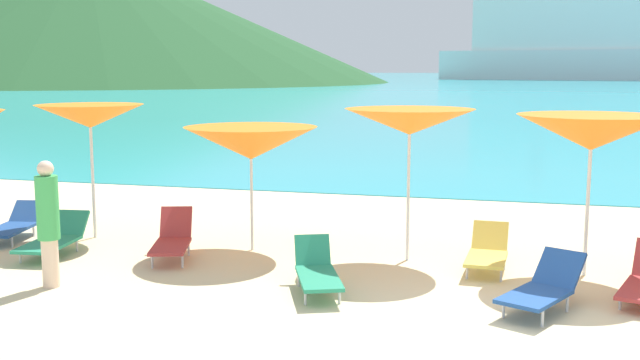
{
  "coord_description": "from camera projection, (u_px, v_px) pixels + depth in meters",
  "views": [
    {
      "loc": [
        0.22,
        -8.65,
        3.01
      ],
      "look_at": [
        -2.93,
        3.06,
        1.2
      ],
      "focal_mm": 42.35,
      "sensor_mm": 36.0,
      "label": 1
    }
  ],
  "objects": [
    {
      "name": "umbrella_1",
      "position": [
        90.0,
        116.0,
        13.18
      ],
      "size": [
        1.91,
        1.91,
        2.37
      ],
      "color": "silver",
      "rests_on": "ground_plane"
    },
    {
      "name": "lounge_chair_0",
      "position": [
        317.0,
        271.0,
        10.19
      ],
      "size": [
        1.02,
        1.52,
        0.66
      ],
      "rotation": [
        0.0,
        0.0,
        0.39
      ],
      "color": "#268C66",
      "rests_on": "ground_plane"
    },
    {
      "name": "umbrella_4",
      "position": [
        591.0,
        133.0,
        10.74
      ],
      "size": [
        2.24,
        2.24,
        2.35
      ],
      "color": "silver",
      "rests_on": "ground_plane"
    },
    {
      "name": "lounge_chair_2",
      "position": [
        172.0,
        239.0,
        11.93
      ],
      "size": [
        0.92,
        1.48,
        0.74
      ],
      "rotation": [
        0.0,
        0.0,
        0.31
      ],
      "color": "#A53333",
      "rests_on": "ground_plane"
    },
    {
      "name": "ground_plane",
      "position": [
        510.0,
        199.0,
        18.34
      ],
      "size": [
        50.0,
        100.0,
        0.3
      ],
      "primitive_type": "cube",
      "color": "beige"
    },
    {
      "name": "cruise_ship",
      "position": [
        576.0,
        42.0,
        186.0
      ],
      "size": [
        67.84,
        20.37,
        24.11
      ],
      "rotation": [
        0.0,
        0.0,
        -0.19
      ],
      "color": "white",
      "rests_on": "ocean_water"
    },
    {
      "name": "lounge_chair_3",
      "position": [
        54.0,
        238.0,
        12.22
      ],
      "size": [
        0.79,
        1.61,
        0.61
      ],
      "rotation": [
        0.0,
        0.0,
        0.12
      ],
      "color": "#268C66",
      "rests_on": "ground_plane"
    },
    {
      "name": "beachgoer_1",
      "position": [
        48.0,
        220.0,
        10.32
      ],
      "size": [
        0.3,
        0.3,
        1.76
      ],
      "rotation": [
        0.0,
        0.0,
        0.55
      ],
      "color": "beige",
      "rests_on": "ground_plane"
    },
    {
      "name": "headland_hill",
      "position": [
        89.0,
        16.0,
        158.09
      ],
      "size": [
        125.89,
        125.89,
        27.42
      ],
      "primitive_type": "cone",
      "color": "#235128",
      "rests_on": "ground_plane"
    },
    {
      "name": "ocean_water",
      "position": [
        524.0,
        78.0,
        227.19
      ],
      "size": [
        650.0,
        440.0,
        0.02
      ],
      "primitive_type": "cube",
      "color": "#2DADBC",
      "rests_on": "ground_plane"
    },
    {
      "name": "umbrella_2",
      "position": [
        251.0,
        143.0,
        12.32
      ],
      "size": [
        2.34,
        2.34,
        2.06
      ],
      "color": "silver",
      "rests_on": "ground_plane"
    },
    {
      "name": "lounge_chair_9",
      "position": [
        14.0,
        225.0,
        13.33
      ],
      "size": [
        0.87,
        1.66,
        0.57
      ],
      "rotation": [
        0.0,
        0.0,
        0.2
      ],
      "color": "#1E478C",
      "rests_on": "ground_plane"
    },
    {
      "name": "umbrella_3",
      "position": [
        410.0,
        122.0,
        11.59
      ],
      "size": [
        2.18,
        2.18,
        2.39
      ],
      "color": "silver",
      "rests_on": "ground_plane"
    },
    {
      "name": "lounge_chair_7",
      "position": [
        487.0,
        252.0,
        11.2
      ],
      "size": [
        0.6,
        1.34,
        0.66
      ],
      "rotation": [
        0.0,
        0.0,
        -0.04
      ],
      "color": "#D8BF4C",
      "rests_on": "ground_plane"
    },
    {
      "name": "lounge_chair_8",
      "position": [
        543.0,
        287.0,
        9.36
      ],
      "size": [
        1.14,
        1.55,
        0.67
      ],
      "rotation": [
        0.0,
        0.0,
        -0.45
      ],
      "color": "#1E478C",
      "rests_on": "ground_plane"
    }
  ]
}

